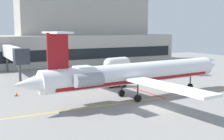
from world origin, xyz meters
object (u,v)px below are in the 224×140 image
(fuel_tank, at_px, (117,63))
(regional_jet, at_px, (134,74))
(pushback_tractor, at_px, (193,70))
(baggage_tug, at_px, (118,81))

(fuel_tank, bearing_deg, regional_jet, -114.37)
(regional_jet, distance_m, pushback_tractor, 24.06)
(regional_jet, xyz_separation_m, pushback_tractor, (21.02, 11.45, -2.37))
(regional_jet, bearing_deg, pushback_tractor, 28.57)
(regional_jet, height_order, fuel_tank, regional_jet)
(regional_jet, xyz_separation_m, fuel_tank, (10.81, 23.88, -1.71))
(baggage_tug, relative_size, fuel_tank, 0.47)
(baggage_tug, distance_m, pushback_tractor, 19.33)
(regional_jet, xyz_separation_m, baggage_tug, (2.03, 7.86, -2.38))
(fuel_tank, bearing_deg, baggage_tug, -118.74)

